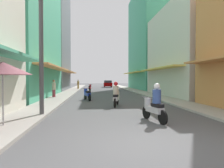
{
  "coord_description": "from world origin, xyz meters",
  "views": [
    {
      "loc": [
        -1.53,
        -5.17,
        1.75
      ],
      "look_at": [
        0.71,
        18.54,
        1.16
      ],
      "focal_mm": 32.22,
      "sensor_mm": 36.0,
      "label": 1
    }
  ],
  "objects": [
    {
      "name": "sidewalk_right",
      "position": [
        4.59,
        21.45,
        0.06
      ],
      "size": [
        1.86,
        58.9,
        0.12
      ],
      "primitive_type": "cube",
      "color": "#ADA89E",
      "rests_on": "ground"
    },
    {
      "name": "pedestrian_midway",
      "position": [
        -4.04,
        29.16,
        0.83
      ],
      "size": [
        0.34,
        0.34,
        1.65
      ],
      "color": "#BF8C3F",
      "rests_on": "ground"
    },
    {
      "name": "building_left_mid",
      "position": [
        -8.52,
        14.24,
        8.89
      ],
      "size": [
        7.05,
        12.86,
        17.79
      ],
      "color": "#4CB28C",
      "rests_on": "ground"
    },
    {
      "name": "sidewalk_left",
      "position": [
        -4.59,
        21.45,
        0.06
      ],
      "size": [
        1.86,
        58.9,
        0.12
      ],
      "primitive_type": "cube",
      "color": "#9E9991",
      "rests_on": "ground"
    },
    {
      "name": "utility_pole",
      "position": [
        -3.91,
        4.41,
        3.4
      ],
      "size": [
        0.2,
        1.2,
        6.65
      ],
      "color": "#4C4C4F",
      "rests_on": "ground"
    },
    {
      "name": "building_left_far",
      "position": [
        -8.52,
        26.34,
        8.36
      ],
      "size": [
        7.05,
        10.65,
        16.74
      ],
      "color": "slate",
      "rests_on": "ground"
    },
    {
      "name": "building_right_mid",
      "position": [
        8.52,
        14.7,
        4.5
      ],
      "size": [
        7.05,
        11.41,
        9.0
      ],
      "color": "silver",
      "rests_on": "ground"
    },
    {
      "name": "pedestrian_foreground",
      "position": [
        -5.07,
        13.39,
        0.84
      ],
      "size": [
        0.34,
        0.34,
        1.67
      ],
      "color": "#99333F",
      "rests_on": "ground"
    },
    {
      "name": "motorbike_red",
      "position": [
        -1.97,
        23.63,
        0.5
      ],
      "size": [
        0.55,
        1.81,
        0.96
      ],
      "color": "black",
      "rests_on": "ground"
    },
    {
      "name": "ground_plane",
      "position": [
        0.0,
        21.45,
        0.0
      ],
      "size": [
        111.97,
        111.97,
        0.0
      ],
      "primitive_type": "plane",
      "color": "#4C4C4F"
    },
    {
      "name": "motorbike_silver",
      "position": [
        0.96,
        2.81,
        0.7
      ],
      "size": [
        0.67,
        1.77,
        1.58
      ],
      "color": "black",
      "rests_on": "ground"
    },
    {
      "name": "motorbike_white",
      "position": [
        -0.06,
        7.57,
        0.7
      ],
      "size": [
        0.67,
        1.77,
        1.58
      ],
      "color": "black",
      "rests_on": "ground"
    },
    {
      "name": "parked_car",
      "position": [
        1.63,
        37.83,
        0.74
      ],
      "size": [
        1.9,
        4.16,
        1.45
      ],
      "color": "#8C0000",
      "rests_on": "ground"
    },
    {
      "name": "building_right_far",
      "position": [
        8.52,
        27.84,
        8.25
      ],
      "size": [
        7.05,
        13.48,
        16.52
      ],
      "color": "#4CB28C",
      "rests_on": "ground"
    },
    {
      "name": "vendor_umbrella",
      "position": [
        -4.7,
        2.22,
        2.12
      ],
      "size": [
        2.0,
        2.0,
        2.35
      ],
      "color": "#99999E",
      "rests_on": "ground"
    },
    {
      "name": "motorbike_blue",
      "position": [
        -2.01,
        11.47,
        0.5
      ],
      "size": [
        0.73,
        1.75,
        0.96
      ],
      "color": "black",
      "rests_on": "ground"
    }
  ]
}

